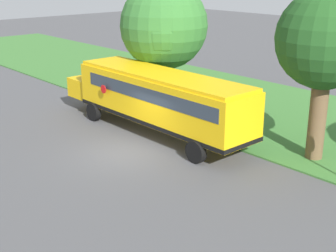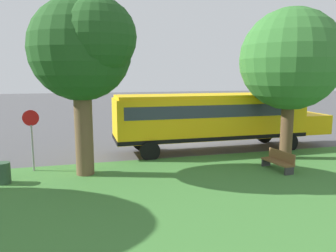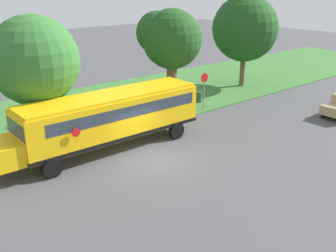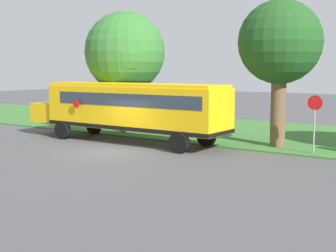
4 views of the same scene
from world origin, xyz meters
TOP-DOWN VIEW (x-y plane):
  - ground_plane at (0.00, 0.00)m, footprint 120.00×120.00m
  - grass_verge at (-10.00, 0.00)m, footprint 12.00×80.00m
  - school_bus at (-2.78, -1.06)m, footprint 2.85×12.42m
  - oak_tree_beside_bus at (-5.41, -3.58)m, footprint 4.86×4.86m
  - oak_tree_roadside_mid at (-5.89, 5.86)m, footprint 4.30×4.18m
  - stop_sign at (-4.60, 8.20)m, footprint 0.08×0.68m
  - park_bench at (-7.29, -2.16)m, footprint 1.65×0.69m
  - trash_bin at (-6.11, 9.11)m, footprint 0.56×0.56m

SIDE VIEW (x-z plane):
  - ground_plane at x=0.00m, z-range 0.00..0.00m
  - grass_verge at x=-10.00m, z-range 0.00..0.08m
  - trash_bin at x=-6.11m, z-range 0.00..0.90m
  - park_bench at x=-7.29m, z-range 0.01..0.93m
  - stop_sign at x=-4.60m, z-range 0.37..3.11m
  - school_bus at x=-2.78m, z-range 0.34..3.50m
  - oak_tree_beside_bus at x=-5.41m, z-range 1.20..8.57m
  - oak_tree_roadside_mid at x=-5.89m, z-range 1.62..8.90m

